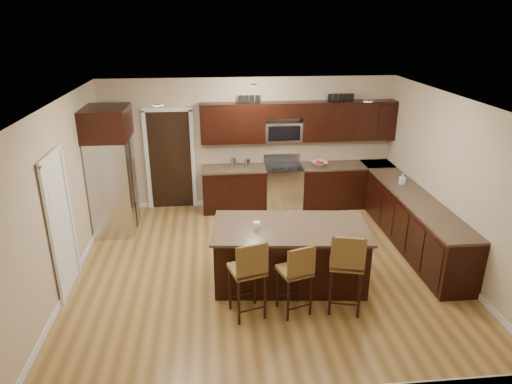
{
  "coord_description": "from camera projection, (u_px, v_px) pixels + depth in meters",
  "views": [
    {
      "loc": [
        -0.77,
        -6.44,
        3.85
      ],
      "look_at": [
        -0.09,
        0.4,
        1.17
      ],
      "focal_mm": 32.0,
      "sensor_mm": 36.0,
      "label": 1
    }
  ],
  "objects": [
    {
      "name": "floor",
      "position": [
        264.0,
        267.0,
        7.44
      ],
      "size": [
        6.0,
        6.0,
        0.0
      ],
      "primitive_type": "plane",
      "color": "#A1793F",
      "rests_on": "ground"
    },
    {
      "name": "ceiling",
      "position": [
        265.0,
        102.0,
        6.46
      ],
      "size": [
        6.0,
        6.0,
        0.0
      ],
      "primitive_type": "plane",
      "rotation": [
        3.14,
        0.0,
        0.0
      ],
      "color": "silver",
      "rests_on": "wall_back"
    },
    {
      "name": "wall_back",
      "position": [
        249.0,
        143.0,
        9.5
      ],
      "size": [
        6.0,
        0.0,
        6.0
      ],
      "primitive_type": "plane",
      "rotation": [
        1.57,
        0.0,
        0.0
      ],
      "color": "#C0AC8B",
      "rests_on": "floor"
    },
    {
      "name": "wall_left",
      "position": [
        62.0,
        198.0,
        6.67
      ],
      "size": [
        0.0,
        5.5,
        5.5
      ],
      "primitive_type": "plane",
      "rotation": [
        1.57,
        0.0,
        1.57
      ],
      "color": "#C0AC8B",
      "rests_on": "floor"
    },
    {
      "name": "wall_right",
      "position": [
        453.0,
        184.0,
        7.22
      ],
      "size": [
        0.0,
        5.5,
        5.5
      ],
      "primitive_type": "plane",
      "rotation": [
        1.57,
        0.0,
        -1.57
      ],
      "color": "#C0AC8B",
      "rests_on": "floor"
    },
    {
      "name": "base_cabinets",
      "position": [
        354.0,
        203.0,
        8.79
      ],
      "size": [
        4.02,
        3.96,
        0.92
      ],
      "color": "black",
      "rests_on": "floor"
    },
    {
      "name": "upper_cabinets",
      "position": [
        301.0,
        121.0,
        9.26
      ],
      "size": [
        4.0,
        0.33,
        0.8
      ],
      "color": "black",
      "rests_on": "wall_back"
    },
    {
      "name": "range",
      "position": [
        283.0,
        186.0,
        9.6
      ],
      "size": [
        0.76,
        0.64,
        1.11
      ],
      "color": "silver",
      "rests_on": "floor"
    },
    {
      "name": "microwave",
      "position": [
        283.0,
        131.0,
        9.33
      ],
      "size": [
        0.76,
        0.31,
        0.4
      ],
      "primitive_type": "cube",
      "color": "silver",
      "rests_on": "upper_cabinets"
    },
    {
      "name": "doorway",
      "position": [
        170.0,
        160.0,
        9.45
      ],
      "size": [
        0.85,
        0.03,
        2.06
      ],
      "primitive_type": "cube",
      "color": "black",
      "rests_on": "floor"
    },
    {
      "name": "pantry_door",
      "position": [
        60.0,
        227.0,
        6.52
      ],
      "size": [
        0.03,
        0.8,
        2.04
      ],
      "primitive_type": "cube",
      "color": "white",
      "rests_on": "floor"
    },
    {
      "name": "letter_decor",
      "position": [
        295.0,
        98.0,
        9.09
      ],
      "size": [
        2.2,
        0.03,
        0.15
      ],
      "primitive_type": null,
      "color": "black",
      "rests_on": "upper_cabinets"
    },
    {
      "name": "island",
      "position": [
        290.0,
        256.0,
        6.93
      ],
      "size": [
        2.41,
        1.43,
        0.92
      ],
      "rotation": [
        0.0,
        0.0,
        -0.1
      ],
      "color": "black",
      "rests_on": "floor"
    },
    {
      "name": "stool_left",
      "position": [
        249.0,
        270.0,
        5.97
      ],
      "size": [
        0.53,
        0.53,
        1.16
      ],
      "rotation": [
        0.0,
        0.0,
        0.28
      ],
      "color": "brown",
      "rests_on": "floor"
    },
    {
      "name": "stool_mid",
      "position": [
        297.0,
        271.0,
        6.06
      ],
      "size": [
        0.5,
        0.5,
        1.06
      ],
      "rotation": [
        0.0,
        0.0,
        0.3
      ],
      "color": "brown",
      "rests_on": "floor"
    },
    {
      "name": "stool_right",
      "position": [
        347.0,
        264.0,
        6.08
      ],
      "size": [
        0.55,
        0.55,
        1.2
      ],
      "rotation": [
        0.0,
        0.0,
        -0.25
      ],
      "color": "brown",
      "rests_on": "floor"
    },
    {
      "name": "refrigerator",
      "position": [
        112.0,
        170.0,
        8.32
      ],
      "size": [
        0.79,
        0.96,
        2.35
      ],
      "color": "silver",
      "rests_on": "floor"
    },
    {
      "name": "floor_mat",
      "position": [
        319.0,
        228.0,
        8.79
      ],
      "size": [
        1.0,
        0.84,
        0.01
      ],
      "primitive_type": "cube",
      "rotation": [
        0.0,
        0.0,
        0.36
      ],
      "color": "brown",
      "rests_on": "floor"
    },
    {
      "name": "fruit_bowl",
      "position": [
        320.0,
        163.0,
        9.49
      ],
      "size": [
        0.42,
        0.42,
        0.08
      ],
      "primitive_type": "imported",
      "rotation": [
        0.0,
        0.0,
        0.43
      ],
      "color": "silver",
      "rests_on": "base_cabinets"
    },
    {
      "name": "soap_bottle",
      "position": [
        402.0,
        179.0,
        8.41
      ],
      "size": [
        0.1,
        0.1,
        0.2
      ],
      "primitive_type": "imported",
      "rotation": [
        0.0,
        0.0,
        -0.05
      ],
      "color": "#B2B2B2",
      "rests_on": "base_cabinets"
    },
    {
      "name": "canister_tall",
      "position": [
        233.0,
        163.0,
        9.3
      ],
      "size": [
        0.12,
        0.12,
        0.22
      ],
      "primitive_type": "cylinder",
      "color": "silver",
      "rests_on": "base_cabinets"
    },
    {
      "name": "canister_short",
      "position": [
        247.0,
        163.0,
        9.34
      ],
      "size": [
        0.11,
        0.11,
        0.18
      ],
      "primitive_type": "cylinder",
      "color": "silver",
      "rests_on": "base_cabinets"
    },
    {
      "name": "island_jar",
      "position": [
        257.0,
        225.0,
        6.69
      ],
      "size": [
        0.1,
        0.1,
        0.1
      ],
      "primitive_type": "cylinder",
      "color": "white",
      "rests_on": "island"
    }
  ]
}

